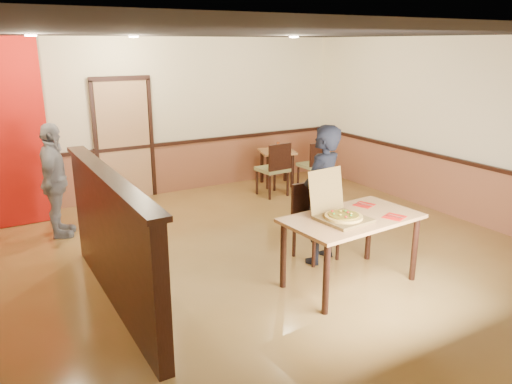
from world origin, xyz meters
TOP-DOWN VIEW (x-y plane):
  - floor at (0.00, 0.00)m, footprint 7.00×7.00m
  - ceiling at (0.00, 0.00)m, footprint 7.00×7.00m
  - wall_back at (0.00, 3.50)m, footprint 7.00×0.00m
  - wall_right at (3.50, 0.00)m, footprint 0.00×7.00m
  - wainscot_back at (0.00, 3.47)m, footprint 7.00×0.04m
  - chair_rail_back at (0.00, 3.45)m, footprint 7.00×0.06m
  - wainscot_right at (3.47, 0.00)m, footprint 0.04×7.00m
  - chair_rail_right at (3.45, 0.00)m, footprint 0.06×7.00m
  - back_door at (-0.80, 3.46)m, footprint 0.90×0.06m
  - booth_partition at (-2.00, -0.20)m, footprint 0.20×3.10m
  - spot_a at (-2.30, 1.80)m, footprint 0.14×0.14m
  - spot_b at (-0.80, 2.50)m, footprint 0.14×0.14m
  - spot_c at (1.40, 1.50)m, footprint 0.14×0.14m
  - main_table at (0.45, -1.11)m, footprint 1.59×0.98m
  - diner_chair at (0.54, -0.27)m, footprint 0.51×0.51m
  - side_chair_left at (1.56, 2.25)m, footprint 0.52×0.52m
  - side_chair_right at (2.45, 2.26)m, footprint 0.46×0.46m
  - side_table at (2.00, 2.87)m, footprint 0.80×0.80m
  - diner at (0.55, -0.42)m, footprint 0.76×0.64m
  - passerby at (-2.18, 2.17)m, footprint 0.68×1.04m
  - pizza_box at (0.27, -1.12)m, footprint 0.55×0.63m
  - pizza at (0.28, -1.17)m, footprint 0.47×0.47m
  - napkin_near at (0.85, -1.36)m, footprint 0.28×0.28m
  - napkin_far at (0.85, -0.86)m, footprint 0.27×0.27m
  - condiment at (2.06, 2.92)m, footprint 0.06×0.06m

SIDE VIEW (x-z plane):
  - floor at x=0.00m, z-range 0.00..0.00m
  - wainscot_back at x=0.00m, z-range 0.00..0.90m
  - wainscot_right at x=3.47m, z-range 0.00..0.90m
  - side_chair_right at x=2.45m, z-range 0.04..0.97m
  - side_table at x=2.00m, z-range 0.17..0.86m
  - diner_chair at x=0.54m, z-range 0.05..1.02m
  - side_chair_left at x=1.56m, z-range 0.05..1.04m
  - main_table at x=0.45m, z-range 0.30..1.12m
  - booth_partition at x=-2.00m, z-range 0.01..1.46m
  - condiment at x=2.06m, z-range 0.69..0.84m
  - passerby at x=-2.18m, z-range 0.00..1.64m
  - napkin_far at x=0.85m, z-range 0.82..0.83m
  - napkin_near at x=0.85m, z-range 0.82..0.83m
  - pizza at x=0.28m, z-range 0.86..0.89m
  - diner at x=0.55m, z-range 0.00..1.76m
  - pizza_box at x=0.27m, z-range 0.63..1.15m
  - chair_rail_back at x=0.00m, z-range 0.89..0.95m
  - chair_rail_right at x=3.45m, z-range 0.89..0.95m
  - back_door at x=-0.80m, z-range 0.00..2.10m
  - wall_back at x=0.00m, z-range -2.10..4.90m
  - wall_right at x=3.50m, z-range -2.10..4.90m
  - spot_a at x=-2.30m, z-range 2.77..2.79m
  - spot_b at x=-0.80m, z-range 2.77..2.79m
  - spot_c at x=1.40m, z-range 2.77..2.79m
  - ceiling at x=0.00m, z-range 2.80..2.80m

